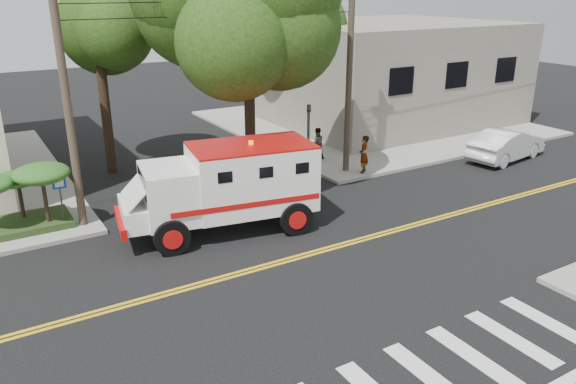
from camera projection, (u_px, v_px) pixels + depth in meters
ground at (303, 256)px, 18.20m from camera, size 100.00×100.00×0.00m
sidewalk_ne at (368, 123)px, 35.56m from camera, size 17.00×17.00×0.15m
building_right at (384, 71)px, 35.62m from camera, size 14.00×12.00×6.00m
utility_pole_left at (67, 105)px, 18.75m from camera, size 0.28×0.28×9.00m
utility_pole_right at (349, 76)px, 24.68m from camera, size 0.28×0.28×9.00m
tree_main at (261, 14)px, 21.64m from camera, size 6.08×5.70×9.85m
tree_left at (107, 47)px, 24.39m from camera, size 4.48×4.20×7.70m
tree_right at (287, 24)px, 33.05m from camera, size 4.80×4.50×8.20m
traffic_signal at (308, 137)px, 23.77m from camera, size 0.15×0.18×3.60m
accessibility_sign at (61, 194)px, 19.69m from camera, size 0.45×0.10×2.02m
palm_planter at (19, 189)px, 19.35m from camera, size 3.52×2.63×2.36m
armored_truck at (228, 184)px, 19.53m from camera, size 7.10×3.65×3.09m
parked_sedan at (507, 145)px, 27.99m from camera, size 4.94×2.35×1.56m
pedestrian_a at (364, 154)px, 25.54m from camera, size 0.75×0.73×1.74m
pedestrian_b at (317, 143)px, 27.63m from camera, size 0.90×0.78×1.57m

